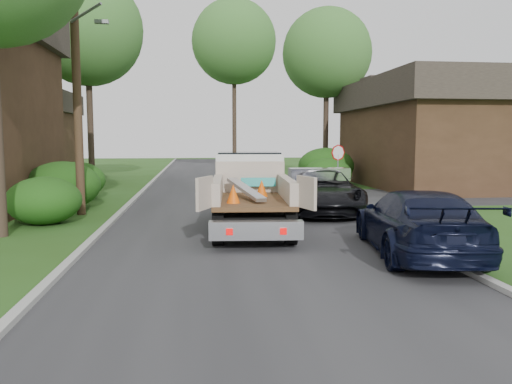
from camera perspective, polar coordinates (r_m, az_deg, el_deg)
The scene contains 20 objects.
ground at distance 13.87m, azimuth -1.18°, elevation -5.25°, with size 120.00×120.00×0.00m, color #274A15.
road at distance 23.73m, azimuth -3.57°, elevation -0.53°, with size 8.00×90.00×0.02m, color #28282B.
side_street at distance 26.33m, azimuth 23.64°, elevation -0.37°, with size 16.00×7.00×0.02m, color #28282B.
curb_left at distance 23.85m, azimuth -13.45°, elevation -0.52°, with size 0.20×90.00×0.12m, color #9E9E99.
curb_right at distance 24.30m, azimuth 6.13°, elevation -0.26°, with size 0.20×90.00×0.12m, color #9E9E99.
stop_sign at distance 23.49m, azimuth 9.34°, elevation 3.67°, with size 0.71×0.32×2.48m.
utility_pole at distance 19.13m, azimuth -19.82°, elevation 13.07°, with size 2.42×1.25×10.00m.
house_left_far at distance 37.56m, azimuth -25.89°, elevation 5.95°, with size 7.56×7.56×6.00m.
house_right at distance 31.05m, azimuth 20.79°, elevation 6.47°, with size 9.72×12.96×6.20m.
hedge_left_a at distance 17.35m, azimuth -23.07°, elevation -0.90°, with size 2.34×2.34×1.53m, color #174710.
hedge_left_b at distance 20.77m, azimuth -21.21°, elevation 0.71°, with size 2.86×2.86×1.87m, color #174710.
hedge_left_c at distance 24.24m, azimuth -19.85°, elevation 1.27°, with size 2.60×2.60×1.70m, color #174710.
hedge_right_a at distance 27.55m, azimuth 8.19°, elevation 2.10°, with size 2.60×2.60×1.70m, color #174710.
hedge_right_b at distance 30.60m, azimuth 8.01°, elevation 2.97°, with size 3.38×3.38×2.21m, color #174710.
tree_left_far at distance 31.78m, azimuth -18.74°, elevation 17.10°, with size 6.40×6.40×12.20m.
tree_right_far at distance 35.16m, azimuth 8.10°, elevation 15.42°, with size 6.00×6.00×11.50m.
tree_center_far at distance 44.44m, azimuth -2.53°, elevation 16.76°, with size 7.20×7.20×14.60m.
flatbed_truck at distance 15.64m, azimuth -0.67°, elevation 0.65°, with size 2.93×6.20×2.29m.
black_pickup at distance 18.72m, azimuth 7.50°, elevation 0.12°, with size 2.65×5.76×1.60m, color black.
navy_suv at distance 12.33m, azimuth 17.92°, elevation -3.31°, with size 2.18×5.35×1.55m, color black.
Camera 1 is at (-1.34, -13.54, 2.72)m, focal length 35.00 mm.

